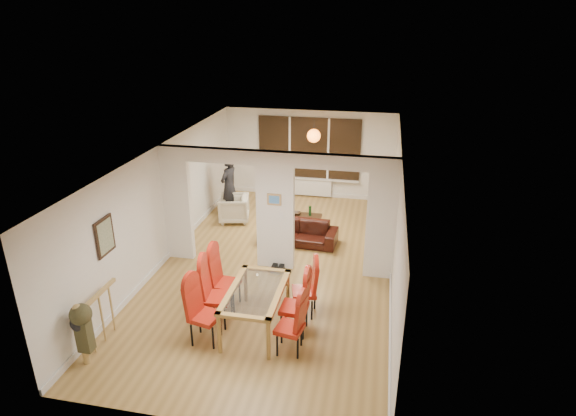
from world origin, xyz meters
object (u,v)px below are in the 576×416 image
(dining_chair_la, at_px, (205,312))
(dining_chair_lb, at_px, (217,293))
(sofa, at_px, (298,232))
(person, at_px, (229,186))
(dining_chair_rb, at_px, (294,303))
(armchair, at_px, (234,209))
(bottle, at_px, (310,210))
(bowl, at_px, (296,213))
(coffee_table, at_px, (302,220))
(dining_chair_ra, at_px, (289,324))
(dining_chair_lc, at_px, (226,280))
(dining_chair_rc, at_px, (304,288))
(television, at_px, (373,212))
(dining_table, at_px, (256,309))

(dining_chair_la, height_order, dining_chair_lb, dining_chair_lb)
(sofa, bearing_deg, person, 151.35)
(dining_chair_la, distance_m, dining_chair_rb, 1.51)
(armchair, bearing_deg, bottle, 83.85)
(armchair, distance_m, bowl, 1.67)
(coffee_table, bearing_deg, dining_chair_la, -98.24)
(dining_chair_lb, xyz_separation_m, armchair, (-1.08, 4.42, -0.24))
(bowl, bearing_deg, bottle, -0.75)
(dining_chair_lb, relative_size, dining_chair_ra, 1.14)
(person, bearing_deg, dining_chair_ra, 44.85)
(dining_chair_lc, bearing_deg, coffee_table, 84.00)
(person, xyz_separation_m, coffee_table, (2.06, -0.25, -0.71))
(dining_chair_ra, xyz_separation_m, dining_chair_rc, (0.05, 1.10, 0.02))
(dining_chair_rc, distance_m, sofa, 2.98)
(sofa, bearing_deg, dining_chair_la, -98.28)
(armchair, xyz_separation_m, bottle, (2.02, 0.22, 0.02))
(bowl, bearing_deg, armchair, -172.12)
(sofa, distance_m, television, 2.32)
(dining_table, bearing_deg, dining_chair_la, -144.61)
(television, bearing_deg, dining_table, 171.66)
(television, bearing_deg, dining_chair_lc, 162.26)
(dining_table, distance_m, armchair, 4.80)
(dining_chair_rc, height_order, bottle, dining_chair_rc)
(dining_chair_rc, bearing_deg, bottle, 83.16)
(dining_chair_la, bearing_deg, dining_chair_rc, 49.95)
(dining_chair_ra, xyz_separation_m, bowl, (-0.85, 5.18, -0.26))
(dining_chair_rc, distance_m, bowl, 4.18)
(dining_table, relative_size, person, 0.98)
(dining_chair_lc, bearing_deg, dining_chair_ra, -31.98)
(sofa, bearing_deg, television, 45.17)
(dining_chair_rc, distance_m, bottle, 4.11)
(dining_chair_lc, height_order, bottle, dining_chair_lc)
(dining_table, relative_size, coffee_table, 1.61)
(dining_table, bearing_deg, dining_chair_rc, 38.84)
(dining_chair_lc, bearing_deg, sofa, 78.63)
(sofa, bearing_deg, dining_chair_rc, -74.04)
(dining_chair_lb, relative_size, coffee_table, 1.17)
(bottle, bearing_deg, dining_chair_lc, -102.55)
(dining_chair_ra, height_order, television, dining_chair_ra)
(dining_chair_la, distance_m, dining_chair_rc, 1.86)
(dining_chair_lb, height_order, dining_chair_lc, dining_chair_lb)
(dining_chair_la, distance_m, sofa, 4.12)
(dining_table, distance_m, dining_chair_ra, 0.87)
(sofa, relative_size, bottle, 6.57)
(dining_chair_la, height_order, dining_chair_rc, dining_chair_la)
(person, xyz_separation_m, bottle, (2.26, -0.18, -0.46))
(dining_chair_rb, xyz_separation_m, bowl, (-0.83, 4.66, -0.31))
(television, bearing_deg, sofa, 143.35)
(dining_chair_rc, xyz_separation_m, television, (1.09, 4.44, -0.24))
(coffee_table, bearing_deg, dining_chair_ra, -82.35)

